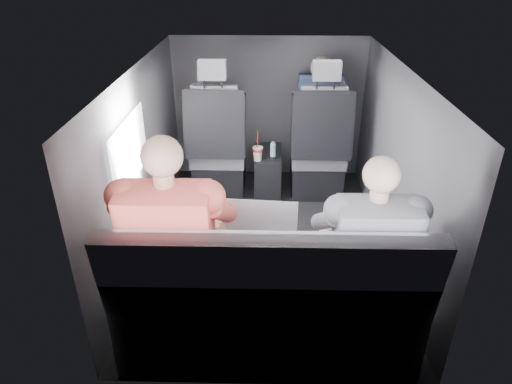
{
  "coord_description": "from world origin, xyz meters",
  "views": [
    {
      "loc": [
        -0.02,
        -2.95,
        2.03
      ],
      "look_at": [
        -0.09,
        -0.05,
        0.48
      ],
      "focal_mm": 32.0,
      "sensor_mm": 36.0,
      "label": 1
    }
  ],
  "objects_px": {
    "rear_bench": "(268,308)",
    "passenger_front_right": "(319,108)",
    "laptop_black": "(365,230)",
    "passenger_rear_left": "(176,244)",
    "front_seat_left": "(218,153)",
    "water_bottle": "(273,150)",
    "center_console": "(268,172)",
    "passenger_rear_right": "(365,251)",
    "laptop_white": "(186,225)",
    "laptop_silver": "(259,228)",
    "front_seat_right": "(318,154)",
    "soda_cup": "(258,153)"
  },
  "relations": [
    {
      "from": "rear_bench",
      "to": "laptop_silver",
      "type": "bearing_deg",
      "value": 100.22
    },
    {
      "from": "front_seat_left",
      "to": "soda_cup",
      "type": "height_order",
      "value": "front_seat_left"
    },
    {
      "from": "laptop_white",
      "to": "laptop_silver",
      "type": "relative_size",
      "value": 0.94
    },
    {
      "from": "front_seat_left",
      "to": "water_bottle",
      "type": "relative_size",
      "value": 8.8
    },
    {
      "from": "center_console",
      "to": "soda_cup",
      "type": "relative_size",
      "value": 1.79
    },
    {
      "from": "front_seat_left",
      "to": "passenger_front_right",
      "type": "distance_m",
      "value": 1.01
    },
    {
      "from": "front_seat_left",
      "to": "laptop_silver",
      "type": "relative_size",
      "value": 3.0
    },
    {
      "from": "laptop_white",
      "to": "passenger_front_right",
      "type": "relative_size",
      "value": 0.51
    },
    {
      "from": "water_bottle",
      "to": "passenger_front_right",
      "type": "height_order",
      "value": "passenger_front_right"
    },
    {
      "from": "center_console",
      "to": "water_bottle",
      "type": "bearing_deg",
      "value": -69.14
    },
    {
      "from": "laptop_white",
      "to": "laptop_silver",
      "type": "xyz_separation_m",
      "value": [
        0.42,
        -0.02,
        0.0
      ]
    },
    {
      "from": "laptop_black",
      "to": "front_seat_left",
      "type": "bearing_deg",
      "value": 121.85
    },
    {
      "from": "front_seat_right",
      "to": "rear_bench",
      "type": "relative_size",
      "value": 0.79
    },
    {
      "from": "front_seat_right",
      "to": "water_bottle",
      "type": "distance_m",
      "value": 0.42
    },
    {
      "from": "front_seat_right",
      "to": "laptop_white",
      "type": "relative_size",
      "value": 3.17
    },
    {
      "from": "center_console",
      "to": "laptop_silver",
      "type": "relative_size",
      "value": 1.14
    },
    {
      "from": "water_bottle",
      "to": "passenger_rear_right",
      "type": "height_order",
      "value": "passenger_rear_right"
    },
    {
      "from": "soda_cup",
      "to": "front_seat_left",
      "type": "bearing_deg",
      "value": 158.66
    },
    {
      "from": "soda_cup",
      "to": "laptop_white",
      "type": "distance_m",
      "value": 1.51
    },
    {
      "from": "center_console",
      "to": "rear_bench",
      "type": "distance_m",
      "value": 1.94
    },
    {
      "from": "center_console",
      "to": "water_bottle",
      "type": "relative_size",
      "value": 3.34
    },
    {
      "from": "soda_cup",
      "to": "water_bottle",
      "type": "distance_m",
      "value": 0.15
    },
    {
      "from": "rear_bench",
      "to": "passenger_front_right",
      "type": "height_order",
      "value": "passenger_front_right"
    },
    {
      "from": "center_console",
      "to": "laptop_white",
      "type": "xyz_separation_m",
      "value": [
        -0.47,
        -1.64,
        0.44
      ]
    },
    {
      "from": "laptop_silver",
      "to": "passenger_front_right",
      "type": "xyz_separation_m",
      "value": [
        0.51,
        1.88,
        0.11
      ]
    },
    {
      "from": "passenger_rear_left",
      "to": "laptop_white",
      "type": "bearing_deg",
      "value": 84.59
    },
    {
      "from": "passenger_rear_left",
      "to": "passenger_front_right",
      "type": "xyz_separation_m",
      "value": [
        0.95,
        2.07,
        0.09
      ]
    },
    {
      "from": "rear_bench",
      "to": "laptop_black",
      "type": "bearing_deg",
      "value": 28.65
    },
    {
      "from": "soda_cup",
      "to": "center_console",
      "type": "bearing_deg",
      "value": 63.2
    },
    {
      "from": "soda_cup",
      "to": "passenger_rear_right",
      "type": "height_order",
      "value": "passenger_rear_right"
    },
    {
      "from": "center_console",
      "to": "passenger_rear_right",
      "type": "xyz_separation_m",
      "value": [
        0.51,
        -1.85,
        0.42
      ]
    },
    {
      "from": "passenger_rear_left",
      "to": "passenger_front_right",
      "type": "relative_size",
      "value": 1.67
    },
    {
      "from": "front_seat_left",
      "to": "passenger_front_right",
      "type": "bearing_deg",
      "value": 15.78
    },
    {
      "from": "front_seat_left",
      "to": "rear_bench",
      "type": "bearing_deg",
      "value": -76.69
    },
    {
      "from": "water_bottle",
      "to": "laptop_white",
      "type": "xyz_separation_m",
      "value": [
        -0.51,
        -1.53,
        0.17
      ]
    },
    {
      "from": "laptop_black",
      "to": "passenger_rear_left",
      "type": "height_order",
      "value": "passenger_rear_left"
    },
    {
      "from": "rear_bench",
      "to": "passenger_front_right",
      "type": "relative_size",
      "value": 2.06
    },
    {
      "from": "passenger_front_right",
      "to": "water_bottle",
      "type": "bearing_deg",
      "value": -142.27
    },
    {
      "from": "center_console",
      "to": "passenger_rear_right",
      "type": "bearing_deg",
      "value": -74.62
    },
    {
      "from": "front_seat_left",
      "to": "soda_cup",
      "type": "distance_m",
      "value": 0.39
    },
    {
      "from": "front_seat_left",
      "to": "laptop_black",
      "type": "distance_m",
      "value": 1.9
    },
    {
      "from": "front_seat_left",
      "to": "passenger_rear_left",
      "type": "bearing_deg",
      "value": -91.23
    },
    {
      "from": "rear_bench",
      "to": "water_bottle",
      "type": "xyz_separation_m",
      "value": [
        0.04,
        1.83,
        0.16
      ]
    },
    {
      "from": "passenger_rear_left",
      "to": "soda_cup",
      "type": "bearing_deg",
      "value": 76.58
    },
    {
      "from": "front_seat_left",
      "to": "laptop_white",
      "type": "bearing_deg",
      "value": -90.67
    },
    {
      "from": "passenger_front_right",
      "to": "passenger_rear_left",
      "type": "bearing_deg",
      "value": -114.72
    },
    {
      "from": "front_seat_left",
      "to": "front_seat_right",
      "type": "height_order",
      "value": "same"
    },
    {
      "from": "water_bottle",
      "to": "laptop_white",
      "type": "distance_m",
      "value": 1.62
    },
    {
      "from": "laptop_black",
      "to": "front_seat_right",
      "type": "bearing_deg",
      "value": 93.43
    },
    {
      "from": "center_console",
      "to": "laptop_black",
      "type": "bearing_deg",
      "value": -71.62
    }
  ]
}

